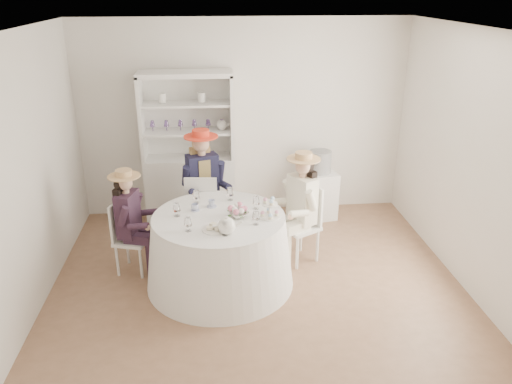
{
  "coord_description": "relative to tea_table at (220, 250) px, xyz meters",
  "views": [
    {
      "loc": [
        -0.44,
        -4.73,
        3.07
      ],
      "look_at": [
        0.0,
        0.1,
        1.05
      ],
      "focal_mm": 35.0,
      "sensor_mm": 36.0,
      "label": 1
    }
  ],
  "objects": [
    {
      "name": "cupcake_stand",
      "position": [
        0.53,
        -0.07,
        0.49
      ],
      "size": [
        0.22,
        0.22,
        0.21
      ],
      "rotation": [
        0.0,
        0.0,
        0.28
      ],
      "color": "white",
      "rests_on": "tea_table"
    },
    {
      "name": "guest_right",
      "position": [
        0.95,
        0.41,
        0.36
      ],
      "size": [
        0.58,
        0.53,
        1.35
      ],
      "rotation": [
        0.0,
        0.0,
        -1.05
      ],
      "color": "silver",
      "rests_on": "ground"
    },
    {
      "name": "ground",
      "position": [
        0.4,
        -0.04,
        -0.4
      ],
      "size": [
        4.5,
        4.5,
        0.0
      ],
      "primitive_type": "plane",
      "color": "brown",
      "rests_on": "ground"
    },
    {
      "name": "table_teapot",
      "position": [
        0.08,
        -0.39,
        0.49
      ],
      "size": [
        0.25,
        0.18,
        0.19
      ],
      "rotation": [
        0.0,
        0.0,
        0.01
      ],
      "color": "white",
      "rests_on": "tea_table"
    },
    {
      "name": "stemware_set",
      "position": [
        0.0,
        0.0,
        0.48
      ],
      "size": [
        0.93,
        0.93,
        0.15
      ],
      "color": "white",
      "rests_on": "tea_table"
    },
    {
      "name": "flower_arrangement",
      "position": [
        0.2,
        -0.03,
        0.49
      ],
      "size": [
        0.17,
        0.17,
        0.06
      ],
      "rotation": [
        0.0,
        0.0,
        0.07
      ],
      "color": "pink",
      "rests_on": "tea_table"
    },
    {
      "name": "side_table",
      "position": [
        1.43,
        1.59,
        -0.07
      ],
      "size": [
        0.51,
        0.51,
        0.67
      ],
      "primitive_type": "cube",
      "rotation": [
        0.0,
        0.0,
        0.18
      ],
      "color": "silver",
      "rests_on": "ground"
    },
    {
      "name": "wall_left",
      "position": [
        -1.85,
        -0.04,
        0.95
      ],
      "size": [
        0.0,
        4.5,
        4.5
      ],
      "primitive_type": "plane",
      "rotation": [
        1.57,
        0.0,
        1.57
      ],
      "color": "silver",
      "rests_on": "ground"
    },
    {
      "name": "sandwich_plate",
      "position": [
        -0.04,
        -0.31,
        0.42
      ],
      "size": [
        0.26,
        0.26,
        0.06
      ],
      "rotation": [
        0.0,
        0.0,
        0.37
      ],
      "color": "white",
      "rests_on": "tea_table"
    },
    {
      "name": "hatbox",
      "position": [
        1.43,
        1.59,
        0.42
      ],
      "size": [
        0.37,
        0.37,
        0.3
      ],
      "primitive_type": "cylinder",
      "rotation": [
        0.0,
        0.0,
        0.25
      ],
      "color": "black",
      "rests_on": "side_table"
    },
    {
      "name": "spare_chair",
      "position": [
        -0.18,
        0.82,
        0.12
      ],
      "size": [
        0.44,
        0.44,
        0.98
      ],
      "rotation": [
        0.0,
        0.0,
        3.04
      ],
      "color": "silver",
      "rests_on": "ground"
    },
    {
      "name": "tea_table",
      "position": [
        0.0,
        0.0,
        0.0
      ],
      "size": [
        1.61,
        1.61,
        0.81
      ],
      "rotation": [
        0.0,
        0.0,
        0.11
      ],
      "color": "white",
      "rests_on": "ground"
    },
    {
      "name": "wall_back",
      "position": [
        0.4,
        1.96,
        0.95
      ],
      "size": [
        4.5,
        0.0,
        4.5
      ],
      "primitive_type": "plane",
      "rotation": [
        1.57,
        0.0,
        0.0
      ],
      "color": "silver",
      "rests_on": "ground"
    },
    {
      "name": "guest_mid",
      "position": [
        -0.17,
        1.02,
        0.43
      ],
      "size": [
        0.55,
        0.6,
        1.47
      ],
      "rotation": [
        0.0,
        0.0,
        0.3
      ],
      "color": "silver",
      "rests_on": "ground"
    },
    {
      "name": "hutch",
      "position": [
        -0.36,
        1.72,
        0.33
      ],
      "size": [
        1.36,
        0.84,
        2.05
      ],
      "rotation": [
        0.0,
        0.0,
        0.34
      ],
      "color": "silver",
      "rests_on": "ground"
    },
    {
      "name": "teacup_c",
      "position": [
        0.23,
        0.15,
        0.44
      ],
      "size": [
        0.09,
        0.09,
        0.07
      ],
      "primitive_type": "imported",
      "rotation": [
        0.0,
        0.0,
        0.08
      ],
      "color": "white",
      "rests_on": "tea_table"
    },
    {
      "name": "teacup_a",
      "position": [
        -0.25,
        0.17,
        0.44
      ],
      "size": [
        0.1,
        0.1,
        0.07
      ],
      "primitive_type": "imported",
      "rotation": [
        0.0,
        0.0,
        -0.24
      ],
      "color": "white",
      "rests_on": "tea_table"
    },
    {
      "name": "teacup_b",
      "position": [
        -0.07,
        0.25,
        0.44
      ],
      "size": [
        0.1,
        0.1,
        0.07
      ],
      "primitive_type": "imported",
      "rotation": [
        0.0,
        0.0,
        0.39
      ],
      "color": "white",
      "rests_on": "tea_table"
    },
    {
      "name": "guest_left",
      "position": [
        -0.98,
        0.33,
        0.3
      ],
      "size": [
        0.5,
        0.47,
        1.24
      ],
      "rotation": [
        0.0,
        0.0,
        1.3
      ],
      "color": "silver",
      "rests_on": "ground"
    },
    {
      "name": "flower_bowl",
      "position": [
        0.21,
        -0.05,
        0.43
      ],
      "size": [
        0.25,
        0.25,
        0.05
      ],
      "primitive_type": "imported",
      "rotation": [
        0.0,
        0.0,
        0.38
      ],
      "color": "white",
      "rests_on": "tea_table"
    },
    {
      "name": "wall_front",
      "position": [
        0.4,
        -2.04,
        0.95
      ],
      "size": [
        4.5,
        0.0,
        4.5
      ],
      "primitive_type": "plane",
      "rotation": [
        -1.57,
        0.0,
        0.0
      ],
      "color": "silver",
      "rests_on": "ground"
    },
    {
      "name": "ceiling",
      "position": [
        0.4,
        -0.04,
        2.3
      ],
      "size": [
        4.5,
        4.5,
        0.0
      ],
      "primitive_type": "plane",
      "rotation": [
        3.14,
        0.0,
        0.0
      ],
      "color": "white",
      "rests_on": "wall_back"
    },
    {
      "name": "wall_right",
      "position": [
        2.65,
        -0.04,
        0.95
      ],
      "size": [
        0.0,
        4.5,
        4.5
      ],
      "primitive_type": "plane",
      "rotation": [
        1.57,
        0.0,
        -1.57
      ],
      "color": "silver",
      "rests_on": "ground"
    }
  ]
}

